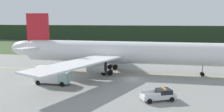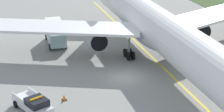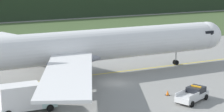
# 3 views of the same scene
# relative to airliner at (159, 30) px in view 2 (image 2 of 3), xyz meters

# --- Properties ---
(ground) EXTENTS (320.00, 320.00, 0.00)m
(ground) POSITION_rel_airliner_xyz_m (3.39, -5.96, -4.78)
(ground) COLOR gray
(taxiway_centerline_main) EXTENTS (74.76, 1.04, 0.01)m
(taxiway_centerline_main) POSITION_rel_airliner_xyz_m (0.70, -0.01, -4.77)
(taxiway_centerline_main) COLOR yellow
(taxiway_centerline_main) RESTS_ON ground
(airliner) EXTENTS (56.20, 47.99, 14.03)m
(airliner) POSITION_rel_airliner_xyz_m (0.00, 0.00, 0.00)
(airliner) COLOR white
(airliner) RESTS_ON ground
(ops_pickup_truck) EXTENTS (5.77, 4.05, 1.94)m
(ops_pickup_truck) POSITION_rel_airliner_xyz_m (8.74, -17.94, -3.87)
(ops_pickup_truck) COLOR silver
(ops_pickup_truck) RESTS_ON ground
(catering_truck) EXTENTS (6.71, 2.80, 3.64)m
(catering_truck) POSITION_rel_airliner_xyz_m (-11.87, -12.25, -2.95)
(catering_truck) COLOR #9FC5C0
(catering_truck) RESTS_ON ground
(apron_cone) EXTENTS (0.57, 0.57, 0.71)m
(apron_cone) POSITION_rel_airliner_xyz_m (7.16, -14.42, -4.43)
(apron_cone) COLOR black
(apron_cone) RESTS_ON ground
(taxiway_edge_light_west) EXTENTS (0.12, 0.12, 0.45)m
(taxiway_edge_light_west) POSITION_rel_airliner_xyz_m (-16.72, -10.47, -4.53)
(taxiway_edge_light_west) COLOR yellow
(taxiway_edge_light_west) RESTS_ON ground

